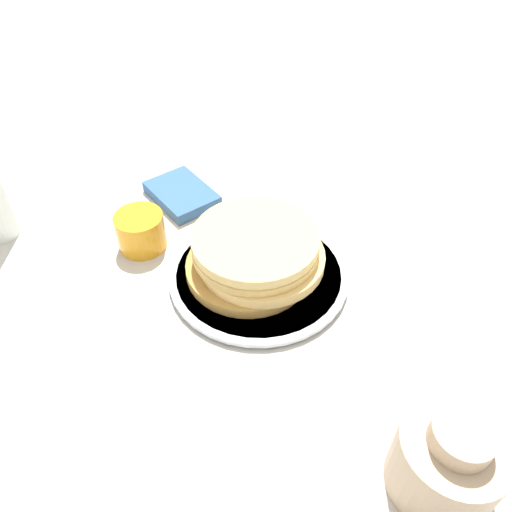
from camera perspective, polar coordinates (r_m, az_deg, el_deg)
The scene contains 6 objects.
ground_plane at distance 0.71m, azimuth -0.56°, elevation -3.17°, with size 4.00×4.00×0.00m, color #BCB7AD.
plate at distance 0.72m, azimuth -0.00°, elevation -1.90°, with size 0.26×0.26×0.01m.
pancake_stack at distance 0.70m, azimuth -0.07°, elevation 0.29°, with size 0.19×0.19×0.06m.
juice_glass at distance 0.77m, azimuth -13.03°, elevation 2.80°, with size 0.07×0.07×0.06m.
cream_jug at distance 0.55m, azimuth 21.01°, elevation -21.08°, with size 0.11×0.11×0.11m.
napkin at distance 0.87m, azimuth -8.48°, elevation 7.00°, with size 0.13×0.11×0.02m.
Camera 1 is at (-0.33, 0.36, 0.52)m, focal length 35.00 mm.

